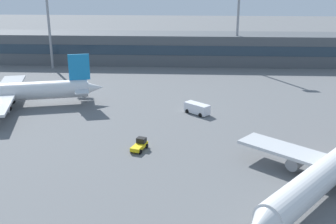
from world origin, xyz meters
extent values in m
plane|color=slate|center=(0.00, 40.00, 0.00)|extent=(400.00, 400.00, 0.00)
cube|color=#4C5156|center=(0.00, 95.56, 4.50)|extent=(116.76, 12.00, 9.00)
cube|color=#263847|center=(0.00, 89.51, 4.95)|extent=(110.92, 0.16, 2.80)
cylinder|color=silver|center=(20.74, 19.54, 3.07)|extent=(24.16, 27.92, 3.53)
cylinder|color=gray|center=(17.06, 23.83, 1.48)|extent=(3.33, 3.47, 1.86)
cylinder|color=black|center=(13.24, 10.56, 0.46)|extent=(0.88, 0.95, 0.93)
cylinder|color=black|center=(20.08, 22.51, 0.46)|extent=(0.88, 0.95, 0.93)
cone|color=silver|center=(-18.04, 54.55, 3.24)|extent=(4.27, 3.46, 2.61)
cube|color=#197FBF|center=(-20.91, 53.82, 7.81)|extent=(4.27, 1.42, 5.40)
cube|color=silver|center=(-20.63, 53.89, 3.44)|extent=(5.11, 10.20, 0.24)
cube|color=silver|center=(-35.66, 50.03, 2.95)|extent=(11.90, 29.72, 0.49)
cylinder|color=gray|center=(-37.13, 55.74, 1.56)|extent=(3.53, 2.68, 1.96)
cylinder|color=gray|center=(-34.19, 44.32, 1.56)|extent=(3.53, 2.68, 1.96)
cylinder|color=black|center=(-35.34, 52.75, 0.49)|extent=(1.05, 0.62, 0.98)
cylinder|color=black|center=(-34.07, 47.80, 0.49)|extent=(1.05, 0.62, 0.98)
cube|color=yellow|center=(-5.68, 29.96, 0.65)|extent=(2.54, 3.89, 0.60)
cube|color=black|center=(-5.40, 30.82, 1.30)|extent=(1.67, 1.48, 0.90)
cylinder|color=black|center=(-4.57, 30.86, 0.35)|extent=(0.45, 0.74, 0.70)
cylinder|color=black|center=(-6.05, 31.34, 0.35)|extent=(0.45, 0.74, 0.70)
cylinder|color=black|center=(-5.31, 28.58, 0.35)|extent=(0.45, 0.74, 0.70)
cylinder|color=black|center=(-6.79, 29.06, 0.35)|extent=(0.45, 0.74, 0.70)
cube|color=white|center=(3.61, 48.09, 1.13)|extent=(5.23, 4.93, 1.90)
cube|color=#1E2633|center=(5.11, 46.77, 1.63)|extent=(1.37, 1.53, 0.70)
cylinder|color=black|center=(4.22, 46.20, 0.38)|extent=(0.76, 0.71, 0.76)
cylinder|color=black|center=(5.56, 47.74, 0.38)|extent=(0.76, 0.71, 0.76)
cylinder|color=black|center=(1.66, 48.44, 0.38)|extent=(0.76, 0.71, 0.76)
cylinder|color=black|center=(3.00, 49.98, 0.38)|extent=(0.76, 0.71, 0.76)
cylinder|color=gray|center=(-37.65, 86.52, 14.81)|extent=(0.70, 0.70, 29.62)
cylinder|color=gray|center=(15.57, 91.94, 13.11)|extent=(0.70, 0.70, 26.22)
camera|label=1|loc=(2.01, -29.25, 26.59)|focal=44.26mm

